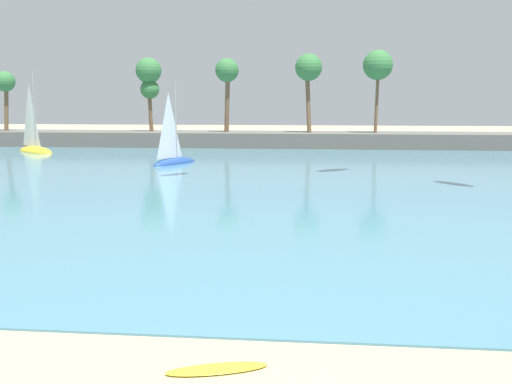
% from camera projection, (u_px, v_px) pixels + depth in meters
% --- Properties ---
extents(sea, '(220.00, 96.85, 0.06)m').
position_uv_depth(sea, '(307.00, 154.00, 60.85)').
color(sea, teal).
rests_on(sea, ground).
extents(palm_headland, '(89.06, 6.00, 11.35)m').
position_uv_depth(palm_headland, '(297.00, 130.00, 69.05)').
color(palm_headland, '#605B54').
rests_on(palm_headland, ground).
extents(surfboard, '(2.16, 1.12, 0.08)m').
position_uv_depth(surfboard, '(217.00, 369.00, 11.83)').
color(surfboard, yellow).
rests_on(surfboard, ground).
extents(sailboat_near_shore, '(6.23, 5.40, 9.25)m').
position_uv_depth(sailboat_near_shore, '(35.00, 144.00, 62.48)').
color(sailboat_near_shore, yellow).
rests_on(sailboat_near_shore, sea).
extents(sailboat_mid_bay, '(3.76, 5.48, 7.71)m').
position_uv_depth(sailboat_mid_bay, '(174.00, 156.00, 50.71)').
color(sailboat_mid_bay, '#234793').
rests_on(sailboat_mid_bay, sea).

